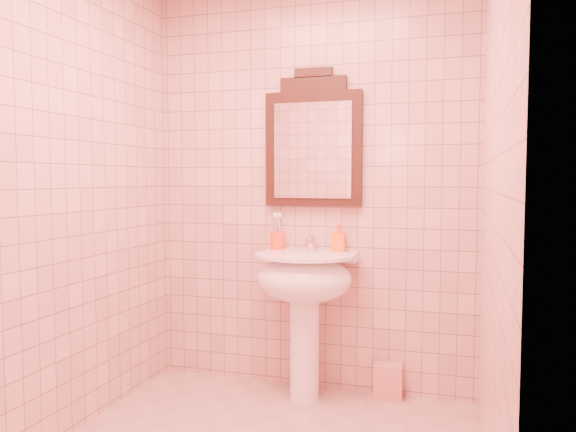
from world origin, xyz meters
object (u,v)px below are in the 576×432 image
(mirror, at_px, (313,143))
(toothbrush_cup, at_px, (278,240))
(pedestal_sink, at_px, (304,288))
(towel, at_px, (387,381))
(soap_dispenser, at_px, (339,238))

(mirror, relative_size, toothbrush_cup, 4.10)
(pedestal_sink, bearing_deg, toothbrush_cup, 145.16)
(toothbrush_cup, distance_m, towel, 1.06)
(mirror, bearing_deg, soap_dispenser, -12.73)
(pedestal_sink, relative_size, toothbrush_cup, 4.28)
(mirror, distance_m, toothbrush_cup, 0.64)
(pedestal_sink, height_order, soap_dispenser, soap_dispenser)
(mirror, height_order, towel, mirror)
(toothbrush_cup, xyz_separation_m, soap_dispenser, (0.38, 0.02, 0.03))
(pedestal_sink, bearing_deg, towel, 19.90)
(soap_dispenser, height_order, towel, soap_dispenser)
(pedestal_sink, height_order, towel, pedestal_sink)
(mirror, relative_size, soap_dispenser, 4.92)
(soap_dispenser, relative_size, towel, 0.83)
(toothbrush_cup, bearing_deg, pedestal_sink, -34.84)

